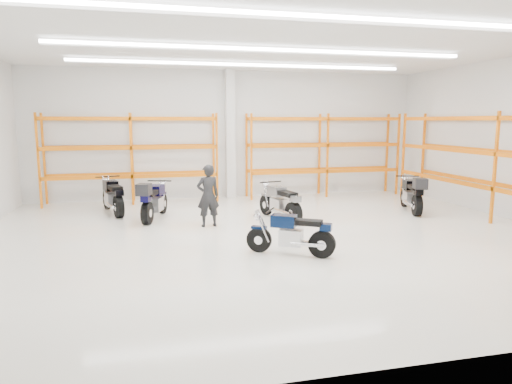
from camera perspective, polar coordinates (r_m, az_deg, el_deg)
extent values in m
plane|color=silver|center=(10.99, 2.18, -5.56)|extent=(14.00, 14.00, 0.00)
cube|color=silver|center=(16.51, -3.34, 7.17)|extent=(14.00, 0.02, 4.50)
cube|color=silver|center=(5.14, 20.39, 2.84)|extent=(14.00, 0.02, 4.50)
cube|color=white|center=(10.79, 2.33, 18.27)|extent=(14.00, 12.00, 0.02)
cube|color=white|center=(7.97, 8.52, 20.81)|extent=(10.00, 0.22, 0.10)
cube|color=white|center=(11.25, 1.62, 17.37)|extent=(10.00, 0.22, 0.10)
cube|color=white|center=(14.15, -1.61, 15.62)|extent=(10.00, 0.22, 0.10)
cylinder|color=black|center=(9.65, 0.38, -5.98)|extent=(0.51, 0.36, 0.53)
cylinder|color=black|center=(9.35, 8.24, -6.50)|extent=(0.55, 0.42, 0.55)
cylinder|color=silver|center=(9.65, 0.38, -5.98)|extent=(0.22, 0.20, 0.18)
cylinder|color=silver|center=(9.35, 8.24, -6.50)|extent=(0.26, 0.25, 0.20)
cube|color=#071432|center=(9.58, 0.38, -4.44)|extent=(0.34, 0.28, 0.05)
cube|color=#B7B7BC|center=(9.44, 4.41, -5.67)|extent=(0.56, 0.51, 0.34)
cube|color=#A5A5AA|center=(9.40, 6.42, -6.33)|extent=(0.59, 0.41, 0.07)
cube|color=#071432|center=(9.40, 3.49, -3.61)|extent=(0.58, 0.51, 0.25)
cube|color=black|center=(9.30, 6.46, -3.80)|extent=(0.64, 0.53, 0.11)
cube|color=#071432|center=(9.25, 8.73, -4.36)|extent=(0.30, 0.29, 0.14)
cylinder|color=black|center=(9.44, 1.72, -2.34)|extent=(0.35, 0.55, 0.03)
sphere|color=silver|center=(9.54, 0.18, -3.08)|extent=(0.17, 0.17, 0.17)
cylinder|color=silver|center=(9.26, 6.46, -6.57)|extent=(0.61, 0.41, 0.08)
cylinder|color=black|center=(15.05, -18.14, -0.85)|extent=(0.30, 0.63, 0.62)
cylinder|color=black|center=(13.57, -16.79, -1.78)|extent=(0.36, 0.66, 0.64)
cylinder|color=silver|center=(15.05, -18.14, -0.85)|extent=(0.20, 0.24, 0.21)
cylinder|color=silver|center=(13.57, -16.79, -1.78)|extent=(0.26, 0.28, 0.23)
cube|color=black|center=(15.01, -18.20, 0.31)|extent=(0.25, 0.40, 0.06)
cube|color=#B7B7BC|center=(14.26, -17.50, -0.84)|extent=(0.51, 0.62, 0.39)
cube|color=#A5A5AA|center=(13.90, -17.12, -1.50)|extent=(0.33, 0.73, 0.08)
cube|color=black|center=(14.38, -17.73, 0.80)|extent=(0.50, 0.65, 0.29)
cube|color=black|center=(13.82, -17.22, 0.51)|extent=(0.49, 0.74, 0.12)
cube|color=black|center=(13.42, -16.79, -0.07)|extent=(0.29, 0.32, 0.16)
cylinder|color=black|center=(14.69, -18.06, 1.84)|extent=(0.70, 0.24, 0.04)
sphere|color=silver|center=(15.01, -18.28, 1.34)|extent=(0.20, 0.20, 0.20)
cylinder|color=silver|center=(13.83, -17.75, -1.58)|extent=(0.31, 0.77, 0.09)
cylinder|color=black|center=(13.89, -11.58, -1.42)|extent=(0.29, 0.61, 0.60)
cylinder|color=black|center=(12.49, -13.45, -2.59)|extent=(0.36, 0.64, 0.62)
cylinder|color=silver|center=(13.89, -11.58, -1.42)|extent=(0.19, 0.23, 0.20)
cylinder|color=silver|center=(12.49, -13.45, -2.59)|extent=(0.26, 0.27, 0.22)
cube|color=#0F0C42|center=(13.84, -11.62, -0.20)|extent=(0.25, 0.39, 0.06)
cube|color=#B7B7BC|center=(13.14, -12.52, -1.51)|extent=(0.50, 0.60, 0.38)
cube|color=#A5A5AA|center=(12.80, -12.99, -2.25)|extent=(0.32, 0.70, 0.08)
cube|color=#0F0C42|center=(13.25, -12.35, 0.24)|extent=(0.49, 0.63, 0.28)
cube|color=black|center=(12.72, -13.07, -0.13)|extent=(0.48, 0.72, 0.12)
cube|color=#0F0C42|center=(12.34, -13.63, -0.80)|extent=(0.29, 0.31, 0.16)
cylinder|color=black|center=(13.54, -11.98, 1.38)|extent=(0.68, 0.24, 0.04)
sphere|color=silver|center=(13.84, -11.61, 0.88)|extent=(0.19, 0.19, 0.19)
cylinder|color=silver|center=(12.81, -13.73, -2.27)|extent=(0.31, 0.74, 0.09)
cube|color=black|center=(12.19, -13.85, 0.30)|extent=(0.44, 0.46, 0.30)
cylinder|color=black|center=(13.41, 1.28, -1.61)|extent=(0.27, 0.60, 0.59)
cylinder|color=black|center=(12.17, 4.73, -2.68)|extent=(0.33, 0.64, 0.61)
cylinder|color=silver|center=(13.41, 1.28, -1.61)|extent=(0.18, 0.23, 0.20)
cylinder|color=silver|center=(12.17, 4.73, -2.68)|extent=(0.25, 0.26, 0.22)
cube|color=gray|center=(13.36, 1.28, -0.36)|extent=(0.24, 0.38, 0.06)
cube|color=#B7B7BC|center=(12.74, 2.99, -1.64)|extent=(0.48, 0.59, 0.38)
cube|color=#A5A5AA|center=(12.44, 3.88, -2.37)|extent=(0.29, 0.70, 0.08)
cube|color=gray|center=(12.82, 2.59, 0.13)|extent=(0.47, 0.62, 0.28)
cube|color=black|center=(12.36, 3.91, -0.21)|extent=(0.46, 0.71, 0.12)
cube|color=gray|center=(12.03, 4.95, -0.86)|extent=(0.28, 0.30, 0.16)
cylinder|color=black|center=(13.08, 1.85, 1.27)|extent=(0.68, 0.21, 0.04)
sphere|color=silver|center=(13.36, 1.20, 0.75)|extent=(0.19, 0.19, 0.19)
cylinder|color=silver|center=(12.33, 3.36, -2.47)|extent=(0.28, 0.74, 0.09)
cylinder|color=black|center=(15.45, 18.06, -0.64)|extent=(0.30, 0.61, 0.60)
cylinder|color=black|center=(14.01, 19.48, -1.61)|extent=(0.36, 0.65, 0.62)
cylinder|color=silver|center=(15.45, 18.06, -0.64)|extent=(0.19, 0.23, 0.20)
cylinder|color=silver|center=(14.01, 19.48, -1.61)|extent=(0.26, 0.27, 0.22)
cube|color=black|center=(15.41, 18.12, 0.47)|extent=(0.25, 0.39, 0.06)
cube|color=#B7B7BC|center=(14.68, 18.79, -0.68)|extent=(0.50, 0.61, 0.38)
cube|color=#A5A5AA|center=(14.33, 19.14, -1.33)|extent=(0.33, 0.71, 0.08)
cube|color=black|center=(14.80, 18.69, 0.89)|extent=(0.50, 0.64, 0.28)
cube|color=black|center=(14.26, 19.24, 0.58)|extent=(0.49, 0.72, 0.12)
cube|color=black|center=(13.87, 19.66, 0.00)|extent=(0.29, 0.32, 0.16)
cylinder|color=black|center=(15.10, 18.42, 1.90)|extent=(0.68, 0.25, 0.04)
sphere|color=silver|center=(15.41, 18.13, 1.45)|extent=(0.19, 0.19, 0.19)
cylinder|color=silver|center=(14.26, 18.56, -1.35)|extent=(0.32, 0.74, 0.09)
cube|color=black|center=(13.72, 19.84, 1.00)|extent=(0.44, 0.47, 0.30)
imported|color=black|center=(11.91, -6.01, -0.46)|extent=(0.64, 0.46, 1.63)
cube|color=white|center=(16.33, -3.23, 7.16)|extent=(0.32, 0.32, 4.50)
cube|color=#FF6800|center=(16.53, -24.97, 3.76)|extent=(0.07, 0.07, 3.00)
cube|color=#FF6800|center=(15.75, -25.55, 3.50)|extent=(0.07, 0.07, 3.00)
cube|color=#FF6800|center=(16.20, -15.21, 4.19)|extent=(0.07, 0.07, 3.00)
cube|color=#FF6800|center=(15.40, -15.30, 3.95)|extent=(0.07, 0.07, 3.00)
cube|color=#FF6800|center=(16.34, -5.32, 4.50)|extent=(0.07, 0.07, 3.00)
cube|color=#FF6800|center=(15.55, -4.92, 4.28)|extent=(0.07, 0.07, 3.00)
cube|color=#FF6800|center=(16.25, -15.13, 2.21)|extent=(5.60, 0.07, 0.12)
cube|color=#FF6800|center=(15.45, -15.22, 1.88)|extent=(5.60, 0.07, 0.12)
cube|color=#FF6800|center=(16.17, -15.26, 5.51)|extent=(5.60, 0.07, 0.12)
cube|color=#FF6800|center=(15.37, -15.36, 5.35)|extent=(5.60, 0.07, 0.12)
cube|color=#FF6800|center=(16.15, -15.40, 8.83)|extent=(5.60, 0.07, 0.12)
cube|color=#FF6800|center=(15.35, -15.51, 8.84)|extent=(5.60, 0.07, 0.12)
cube|color=#FF6800|center=(16.55, -1.19, 4.59)|extent=(0.07, 0.07, 3.00)
cube|color=#FF6800|center=(15.77, -0.58, 4.38)|extent=(0.07, 0.07, 3.00)
cube|color=#FF6800|center=(17.35, 7.92, 4.71)|extent=(0.07, 0.07, 3.00)
cube|color=#FF6800|center=(16.61, 8.92, 4.50)|extent=(0.07, 0.07, 3.00)
cube|color=#FF6800|center=(18.54, 16.05, 4.71)|extent=(0.07, 0.07, 3.00)
cube|color=#FF6800|center=(17.85, 17.30, 4.50)|extent=(0.07, 0.07, 3.00)
cube|color=#FF6800|center=(17.40, 7.88, 2.86)|extent=(5.60, 0.07, 0.12)
cube|color=#FF6800|center=(16.66, 8.87, 2.57)|extent=(5.60, 0.07, 0.12)
cube|color=#FF6800|center=(17.32, 7.95, 5.94)|extent=(5.60, 0.07, 0.12)
cube|color=#FF6800|center=(16.58, 8.95, 5.79)|extent=(5.60, 0.07, 0.12)
cube|color=#FF6800|center=(17.30, 8.01, 9.04)|extent=(5.60, 0.07, 0.12)
cube|color=#FF6800|center=(16.56, 9.03, 9.03)|extent=(5.60, 0.07, 0.12)
cube|color=#FF6800|center=(13.65, 27.69, 2.66)|extent=(0.07, 0.07, 3.00)
cube|color=#FF6800|center=(17.71, 20.15, 4.33)|extent=(0.07, 0.07, 3.00)
cube|color=#FF6800|center=(17.29, 17.93, 4.35)|extent=(0.07, 0.07, 3.00)
cube|color=#FF6800|center=(13.71, 27.52, 0.32)|extent=(0.07, 9.00, 0.12)
cube|color=#FF6800|center=(13.62, 27.80, 4.22)|extent=(0.07, 9.00, 0.12)
cube|color=#FF6800|center=(13.59, 28.09, 8.16)|extent=(0.07, 9.00, 0.12)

